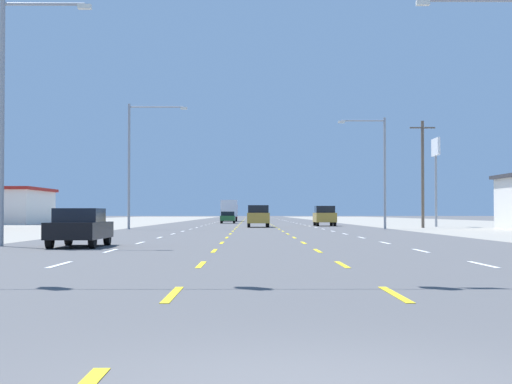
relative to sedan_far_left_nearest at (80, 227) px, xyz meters
name	(u,v)px	position (x,y,z in m)	size (l,w,h in m)	color
ground_plane	(256,228)	(6.98, 40.64, -0.76)	(572.00, 572.00, 0.00)	#4C4C4F
lane_markings	(254,223)	(6.98, 79.14, -0.75)	(10.64, 227.60, 0.01)	white
signal_span_wire	(278,15)	(7.02, -14.49, 4.61)	(25.09, 0.53, 8.95)	brown
sedan_far_left_nearest	(80,227)	(0.00, 0.00, 0.00)	(1.80, 4.50, 1.46)	black
suv_center_turn_near	(258,216)	(7.16, 43.44, 0.27)	(1.98, 4.90, 1.98)	#B28C33
suv_far_right_mid	(325,216)	(13.79, 50.46, 0.27)	(1.98, 4.90, 1.98)	#B28C33
sedan_inner_left_midfar	(228,217)	(3.67, 71.13, 0.00)	(1.80, 4.50, 1.46)	#235B2D
box_truck_inner_left_far	(229,209)	(3.24, 94.51, 1.08)	(2.40, 7.20, 3.23)	red
pole_sign_right_row_2	(436,157)	(23.70, 45.40, 5.72)	(0.24, 2.76, 8.23)	gray
streetlight_left_row_0	(11,104)	(-2.84, 0.63, 4.77)	(3.54, 0.26, 9.65)	gray
streetlight_left_row_1	(135,156)	(-2.67, 34.24, 5.06)	(4.70, 0.26, 9.95)	gray
streetlight_right_row_1	(380,164)	(16.74, 34.24, 4.39)	(3.79, 0.26, 8.87)	gray
utility_pole_right_row_1	(423,172)	(21.34, 39.98, 4.07)	(2.20, 0.26, 9.26)	brown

